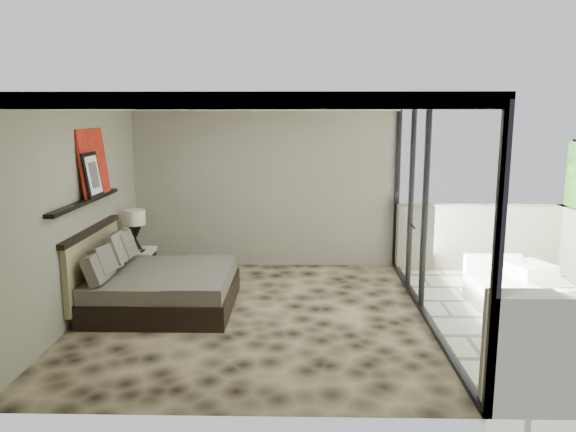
{
  "coord_description": "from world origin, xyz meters",
  "views": [
    {
      "loc": [
        0.61,
        -7.03,
        2.64
      ],
      "look_at": [
        0.44,
        0.4,
        1.26
      ],
      "focal_mm": 35.0,
      "sensor_mm": 36.0,
      "label": 1
    }
  ],
  "objects_px": {
    "bed": "(156,285)",
    "ottoman": "(528,282)",
    "nightstand": "(138,266)",
    "table_lamp": "(135,224)",
    "lounger": "(512,300)"
  },
  "relations": [
    {
      "from": "table_lamp",
      "to": "lounger",
      "type": "height_order",
      "value": "table_lamp"
    },
    {
      "from": "bed",
      "to": "table_lamp",
      "type": "bearing_deg",
      "value": 117.03
    },
    {
      "from": "table_lamp",
      "to": "lounger",
      "type": "xyz_separation_m",
      "value": [
        5.39,
        -1.4,
        -0.72
      ]
    },
    {
      "from": "bed",
      "to": "ottoman",
      "type": "distance_m",
      "value": 5.2
    },
    {
      "from": "bed",
      "to": "ottoman",
      "type": "bearing_deg",
      "value": 4.43
    },
    {
      "from": "table_lamp",
      "to": "nightstand",
      "type": "bearing_deg",
      "value": -61.1
    },
    {
      "from": "bed",
      "to": "nightstand",
      "type": "bearing_deg",
      "value": 116.95
    },
    {
      "from": "table_lamp",
      "to": "bed",
      "type": "bearing_deg",
      "value": -62.97
    },
    {
      "from": "nightstand",
      "to": "table_lamp",
      "type": "bearing_deg",
      "value": 97.85
    },
    {
      "from": "ottoman",
      "to": "lounger",
      "type": "relative_size",
      "value": 0.33
    },
    {
      "from": "bed",
      "to": "ottoman",
      "type": "relative_size",
      "value": 3.5
    },
    {
      "from": "nightstand",
      "to": "table_lamp",
      "type": "xyz_separation_m",
      "value": [
        -0.03,
        0.05,
        0.66
      ]
    },
    {
      "from": "ottoman",
      "to": "table_lamp",
      "type": "bearing_deg",
      "value": 171.88
    },
    {
      "from": "bed",
      "to": "lounger",
      "type": "relative_size",
      "value": 1.15
    },
    {
      "from": "nightstand",
      "to": "ottoman",
      "type": "xyz_separation_m",
      "value": [
        5.79,
        -0.78,
        0.02
      ]
    }
  ]
}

